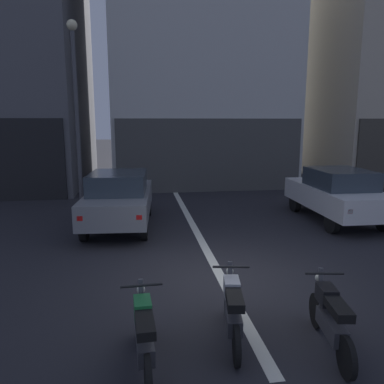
{
  "coord_description": "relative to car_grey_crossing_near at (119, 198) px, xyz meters",
  "views": [
    {
      "loc": [
        -1.59,
        -6.81,
        3.08
      ],
      "look_at": [
        -0.32,
        2.0,
        1.4
      ],
      "focal_mm": 35.12,
      "sensor_mm": 36.0,
      "label": 1
    }
  ],
  "objects": [
    {
      "name": "ground_plane",
      "position": [
        2.16,
        -4.1,
        -0.89
      ],
      "size": [
        120.0,
        120.0,
        0.0
      ],
      "primitive_type": "plane",
      "color": "#232328"
    },
    {
      "name": "lane_centre_line",
      "position": [
        2.16,
        1.9,
        -0.88
      ],
      "size": [
        0.2,
        18.0,
        0.01
      ],
      "primitive_type": "cube",
      "color": "silver",
      "rests_on": "ground"
    },
    {
      "name": "car_grey_crossing_near",
      "position": [
        0.0,
        0.0,
        0.0
      ],
      "size": [
        2.04,
        4.21,
        1.64
      ],
      "color": "black",
      "rests_on": "ground"
    },
    {
      "name": "car_white_parked_kerbside",
      "position": [
        6.68,
        -0.22,
        0.0
      ],
      "size": [
        1.82,
        4.13,
        1.64
      ],
      "color": "black",
      "rests_on": "ground"
    },
    {
      "name": "street_lamp",
      "position": [
        -1.49,
        2.87,
        3.05
      ],
      "size": [
        0.36,
        0.36,
        6.42
      ],
      "color": "#47474C",
      "rests_on": "ground"
    },
    {
      "name": "motorcycle_green_row_leftmost",
      "position": [
        0.59,
        -6.57,
        -0.43
      ],
      "size": [
        0.55,
        1.67,
        0.98
      ],
      "color": "black",
      "rests_on": "ground"
    },
    {
      "name": "motorcycle_silver_row_left_mid",
      "position": [
        1.85,
        -6.12,
        -0.43
      ],
      "size": [
        0.55,
        1.66,
        0.98
      ],
      "color": "black",
      "rests_on": "ground"
    },
    {
      "name": "motorcycle_black_row_centre",
      "position": [
        3.1,
        -6.54,
        -0.43
      ],
      "size": [
        0.55,
        1.66,
        0.98
      ],
      "color": "black",
      "rests_on": "ground"
    }
  ]
}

